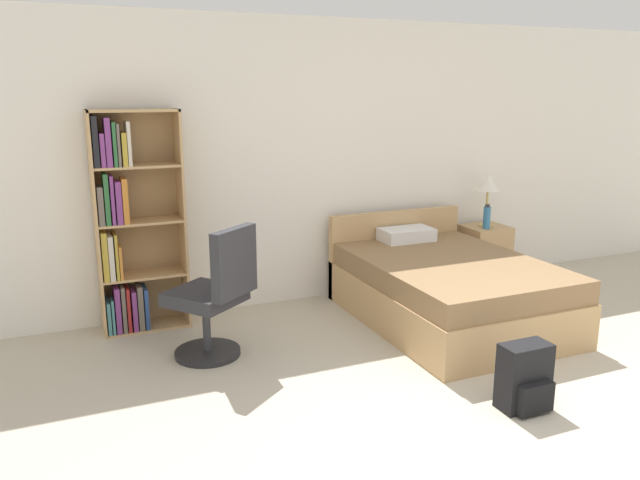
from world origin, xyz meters
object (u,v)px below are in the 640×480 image
table_lamp (488,185)px  backpack_black (525,378)px  water_bottle (487,217)px  bed (445,288)px  nightstand (484,254)px  bookshelf (128,226)px  office_chair (215,297)px

table_lamp → backpack_black: (-1.43, -2.29, -0.82)m
table_lamp → water_bottle: table_lamp is taller
water_bottle → backpack_black: bearing=-121.9°
bed → nightstand: 1.27m
water_bottle → bookshelf: bearing=177.2°
backpack_black → office_chair: bearing=136.5°
water_bottle → backpack_black: water_bottle is taller
office_chair → water_bottle: (2.96, 0.68, 0.23)m
water_bottle → bed: bearing=-144.2°
nightstand → backpack_black: (-1.44, -2.29, -0.09)m
office_chair → nightstand: 3.14m
bed → table_lamp: 1.46m
office_chair → table_lamp: table_lamp is taller
bookshelf → bed: 2.73m
bookshelf → water_bottle: (3.46, -0.17, -0.17)m
bookshelf → water_bottle: bearing=-2.8°
bed → backpack_black: size_ratio=4.59×
bed → nightstand: bearing=37.5°
nightstand → water_bottle: size_ratio=2.40×
bookshelf → nightstand: bookshelf is taller
bookshelf → office_chair: 1.06m
bookshelf → bed: bookshelf is taller
nightstand → water_bottle: water_bottle is taller
nightstand → water_bottle: (-0.07, -0.10, 0.42)m
table_lamp → backpack_black: size_ratio=1.25×
water_bottle → backpack_black: 2.64m
bookshelf → bed: (2.52, -0.84, -0.60)m
bed → office_chair: bearing=-179.8°
bed → table_lamp: size_ratio=3.67×
bed → backpack_black: (-0.43, -1.52, -0.09)m
nightstand → water_bottle: 0.43m
bookshelf → backpack_black: size_ratio=4.24×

